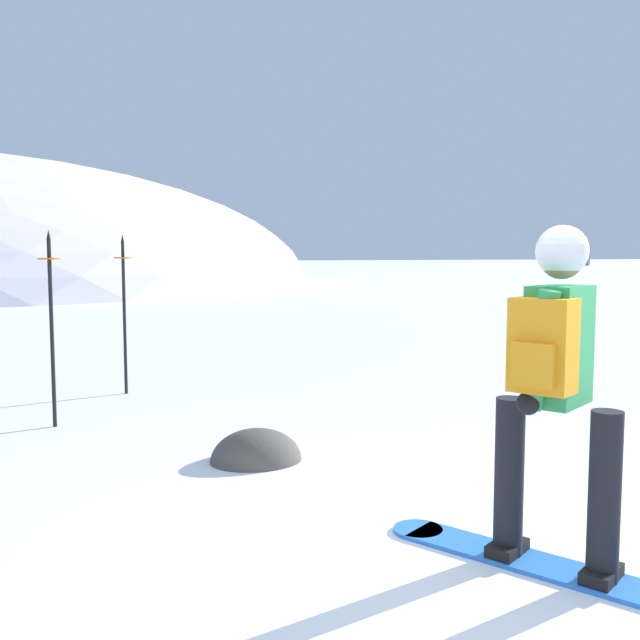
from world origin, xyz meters
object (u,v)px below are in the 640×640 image
piste_marker_far (51,315)px  rock_dark (256,461)px  piste_marker_near (124,303)px  snowboarder_main (555,390)px

piste_marker_far → rock_dark: (1.45, -1.68, -1.03)m
piste_marker_near → piste_marker_far: (-0.75, -1.38, 0.00)m
rock_dark → snowboarder_main: bearing=-69.9°
piste_marker_near → rock_dark: bearing=-77.2°
snowboarder_main → piste_marker_far: piste_marker_far is taller
piste_marker_near → piste_marker_far: bearing=-118.5°
piste_marker_near → rock_dark: piste_marker_near is taller
snowboarder_main → piste_marker_near: size_ratio=0.96×
snowboarder_main → piste_marker_near: 5.66m
piste_marker_near → rock_dark: (0.70, -3.06, -1.03)m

